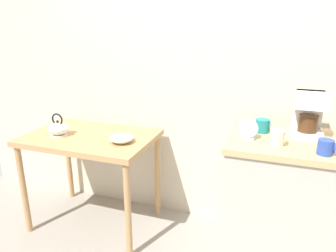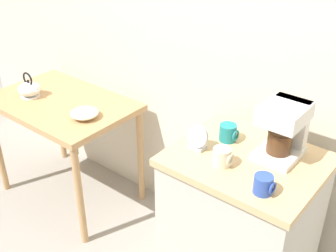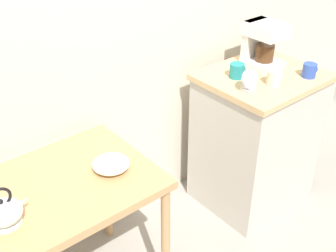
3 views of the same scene
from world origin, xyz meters
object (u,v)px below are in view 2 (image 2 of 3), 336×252
Objects in this scene: teakettle at (30,89)px; coffee_maker at (284,127)px; mug_small_cream at (222,157)px; mug_dark_teal at (228,133)px; mug_blue at (264,185)px; table_clock at (197,139)px; bowl_stoneware at (84,113)px.

coffee_maker reaches higher than teakettle.
coffee_maker is 0.31m from mug_small_cream.
mug_dark_teal is at bearing -169.55° from coffee_maker.
mug_blue is at bearing -15.29° from mug_small_cream.
mug_blue is 0.41m from table_clock.
mug_small_cream is 0.24m from mug_blue.
mug_dark_teal is (0.93, 0.10, 0.16)m from bowl_stoneware.
mug_small_cream is at bearing -14.08° from table_clock.
table_clock is (-0.07, -0.15, 0.01)m from mug_dark_teal.
mug_dark_teal reaches higher than mug_blue.
mug_small_cream is 1.04× the size of mug_blue.
bowl_stoneware is 0.95m from mug_dark_teal.
table_clock is (-0.33, -0.20, -0.09)m from coffee_maker.
bowl_stoneware is 1.27m from mug_blue.
bowl_stoneware is at bearing 176.67° from table_clock.
mug_small_cream is (1.02, -0.09, 0.16)m from bowl_stoneware.
bowl_stoneware is 0.66× the size of coffee_maker.
mug_blue reaches higher than bowl_stoneware.
table_clock reaches higher than mug_small_cream.
table_clock is (0.86, -0.05, 0.17)m from bowl_stoneware.
bowl_stoneware is 1.43× the size of table_clock.
mug_dark_teal reaches higher than mug_small_cream.
table_clock is (-0.16, 0.04, 0.01)m from mug_small_cream.
table_clock reaches higher than teakettle.
mug_blue is at bearing -7.03° from bowl_stoneware.
bowl_stoneware is at bearing -173.64° from mug_dark_teal.
table_clock reaches higher than bowl_stoneware.
mug_blue is (0.07, -0.30, -0.10)m from coffee_maker.
teakettle is 0.70× the size of coffee_maker.
bowl_stoneware is 2.03× the size of mug_blue.
coffee_maker is at bearing 31.56° from table_clock.
mug_blue is (0.23, -0.06, -0.00)m from mug_small_cream.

